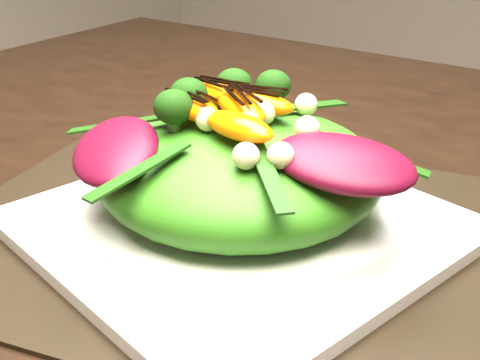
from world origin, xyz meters
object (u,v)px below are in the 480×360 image
Objects in this scene: salad_bowl at (240,208)px; orange_segment at (233,104)px; placemat at (240,233)px; plate_base at (240,225)px; lettuce_mound at (240,169)px.

orange_segment is (-0.02, 0.01, 0.08)m from salad_bowl.
placemat is 7.49× the size of orange_segment.
placemat is at bearing 0.00° from salad_bowl.
placemat is 0.02m from salad_bowl.
orange_segment reaches higher than salad_bowl.
orange_segment is at bearing 137.46° from placemat.
lettuce_mound is at bearing -90.00° from plate_base.
lettuce_mound reaches higher than plate_base.
plate_base is at bearing 90.00° from lettuce_mound.
salad_bowl is at bearing -42.54° from orange_segment.
placemat is 0.01m from plate_base.
salad_bowl is 1.15× the size of lettuce_mound.
salad_bowl is at bearing 0.00° from lettuce_mound.
orange_segment reaches higher than placemat.
lettuce_mound reaches higher than placemat.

